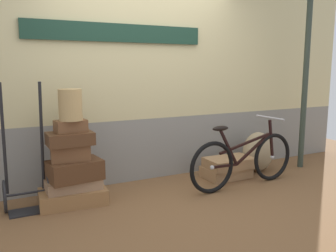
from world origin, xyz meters
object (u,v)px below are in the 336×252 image
object	(u,v)px
suitcase_1	(73,184)
suitcase_7	(229,163)
burlap_sack	(258,152)
suitcase_2	(75,170)
suitcase_3	(70,152)
wicker_basket	(70,105)
bicycle	(244,160)
suitcase_0	(73,196)
suitcase_4	(70,138)
suitcase_5	(71,126)
suitcase_6	(226,172)
luggage_trolley	(26,183)

from	to	relation	value
suitcase_1	suitcase_7	world-z (taller)	suitcase_1
suitcase_7	burlap_sack	bearing A→B (deg)	9.09
suitcase_7	suitcase_2	bearing A→B (deg)	-178.08
suitcase_3	wicker_basket	xyz separation A→B (m)	(0.02, -0.02, 0.50)
suitcase_7	wicker_basket	distance (m)	2.22
wicker_basket	bicycle	distance (m)	2.15
suitcase_0	burlap_sack	size ratio (longest dim) A/B	1.24
bicycle	wicker_basket	bearing A→B (deg)	169.26
suitcase_4	suitcase_5	bearing A→B (deg)	55.44
suitcase_0	suitcase_4	distance (m)	0.64
suitcase_2	suitcase_7	world-z (taller)	suitcase_2
suitcase_7	bicycle	distance (m)	0.38
suitcase_2	suitcase_3	size ratio (longest dim) A/B	1.37
suitcase_4	suitcase_7	size ratio (longest dim) A/B	0.75
wicker_basket	suitcase_4	bearing A→B (deg)	179.27
suitcase_0	suitcase_6	bearing A→B (deg)	5.40
suitcase_6	burlap_sack	bearing A→B (deg)	2.43
suitcase_3	wicker_basket	distance (m)	0.50
suitcase_6	suitcase_7	size ratio (longest dim) A/B	0.96
suitcase_1	suitcase_3	size ratio (longest dim) A/B	1.44
suitcase_1	luggage_trolley	distance (m)	0.47
suitcase_4	luggage_trolley	size ratio (longest dim) A/B	0.35
suitcase_1	suitcase_5	world-z (taller)	suitcase_5
suitcase_5	suitcase_6	bearing A→B (deg)	-5.72
suitcase_4	burlap_sack	size ratio (longest dim) A/B	0.83
luggage_trolley	suitcase_5	bearing A→B (deg)	-5.21
suitcase_6	wicker_basket	distance (m)	2.26
suitcase_5	suitcase_7	world-z (taller)	suitcase_5
suitcase_1	bicycle	bearing A→B (deg)	-11.37
suitcase_2	suitcase_5	distance (m)	0.47
luggage_trolley	bicycle	bearing A→B (deg)	-10.35
suitcase_2	burlap_sack	bearing A→B (deg)	-4.41
burlap_sack	suitcase_0	bearing A→B (deg)	-178.79
suitcase_2	suitcase_3	distance (m)	0.20
suitcase_0	suitcase_3	world-z (taller)	suitcase_3
suitcase_2	luggage_trolley	xyz separation A→B (m)	(-0.48, 0.10, -0.10)
suitcase_1	suitcase_3	bearing A→B (deg)	170.63
suitcase_3	suitcase_7	bearing A→B (deg)	5.04
wicker_basket	burlap_sack	bearing A→B (deg)	1.20
suitcase_5	bicycle	world-z (taller)	suitcase_5
suitcase_2	burlap_sack	xyz separation A→B (m)	(2.58, 0.08, -0.10)
wicker_basket	suitcase_7	bearing A→B (deg)	-0.50
burlap_sack	wicker_basket	bearing A→B (deg)	-178.80
suitcase_1	suitcase_7	distance (m)	2.05
suitcase_1	suitcase_5	xyz separation A→B (m)	(0.01, 0.01, 0.63)
suitcase_1	wicker_basket	size ratio (longest dim) A/B	1.74
burlap_sack	bicycle	bearing A→B (deg)	-144.57
suitcase_1	suitcase_6	world-z (taller)	suitcase_1
suitcase_0	wicker_basket	bearing A→B (deg)	8.02
suitcase_4	suitcase_5	world-z (taller)	suitcase_5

